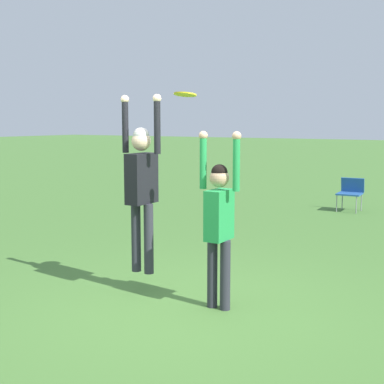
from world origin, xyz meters
TOP-DOWN VIEW (x-y plane):
  - ground_plane at (0.00, 0.00)m, footprint 120.00×120.00m
  - person_jumping at (-0.69, 0.20)m, footprint 0.59×0.44m
  - person_defending at (0.41, 0.21)m, footprint 0.53×0.38m
  - frisbee at (-0.13, 0.33)m, footprint 0.27×0.27m
  - camping_chair_0 at (-0.20, 7.93)m, footprint 0.58×0.62m

SIDE VIEW (x-z plane):
  - ground_plane at x=0.00m, z-range 0.00..0.00m
  - camping_chair_0 at x=-0.20m, z-range 0.09..0.88m
  - person_defending at x=0.41m, z-range 0.06..2.12m
  - person_jumping at x=-0.69m, z-range 0.35..2.57m
  - frisbee at x=-0.13m, z-range 2.46..2.51m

